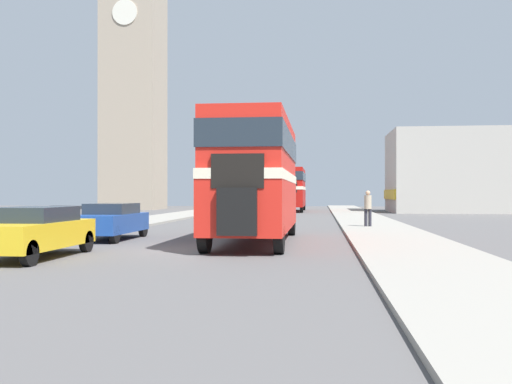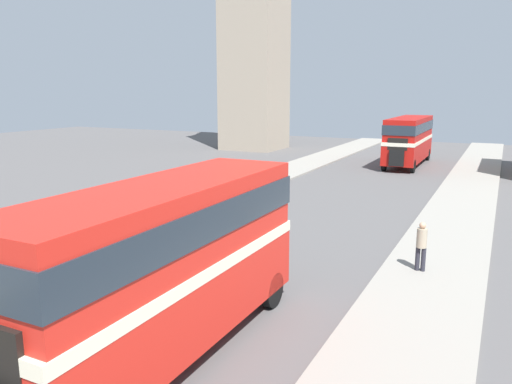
% 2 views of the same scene
% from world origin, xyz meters
% --- Properties ---
extents(ground_plane, '(120.00, 120.00, 0.00)m').
position_xyz_m(ground_plane, '(0.00, 0.00, 0.00)').
color(ground_plane, '#565454').
extents(sidewalk_right, '(3.50, 120.00, 0.12)m').
position_xyz_m(sidewalk_right, '(6.75, 0.00, 0.06)').
color(sidewalk_right, gray).
rests_on(sidewalk_right, ground_plane).
extents(double_decker_bus, '(2.48, 9.40, 4.25)m').
position_xyz_m(double_decker_bus, '(1.69, 3.08, 2.53)').
color(double_decker_bus, red).
rests_on(double_decker_bus, ground_plane).
extents(bus_distant, '(2.54, 10.04, 4.09)m').
position_xyz_m(bus_distant, '(1.21, 38.10, 2.44)').
color(bus_distant, '#B2140F').
rests_on(bus_distant, ground_plane).
extents(car_parked_near, '(1.79, 4.26, 1.38)m').
position_xyz_m(car_parked_near, '(-3.76, -2.37, 0.73)').
color(car_parked_near, gold).
rests_on(car_parked_near, ground_plane).
extents(car_parked_mid, '(1.71, 4.10, 1.37)m').
position_xyz_m(car_parked_mid, '(-3.89, 3.74, 0.72)').
color(car_parked_mid, '#1E479E').
rests_on(car_parked_mid, ground_plane).
extents(pedestrian_walking, '(0.36, 0.36, 1.76)m').
position_xyz_m(pedestrian_walking, '(6.31, 11.54, 1.12)').
color(pedestrian_walking, '#282833').
rests_on(pedestrian_walking, sidewalk_right).
extents(church_tower, '(6.20, 6.20, 36.91)m').
position_xyz_m(church_tower, '(-16.26, 43.38, 18.86)').
color(church_tower, tan).
rests_on(church_tower, ground_plane).
extents(shop_building_block, '(20.53, 8.63, 7.46)m').
position_xyz_m(shop_building_block, '(20.66, 37.01, 3.73)').
color(shop_building_block, '#B2ADA3').
rests_on(shop_building_block, ground_plane).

